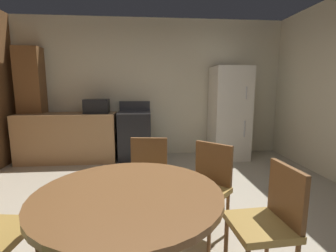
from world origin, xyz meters
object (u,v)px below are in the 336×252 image
Objects in this scene: dining_table at (129,216)px; chair_north at (148,176)px; refrigerator at (229,113)px; chair_northeast at (207,184)px; microwave at (97,106)px; chair_east at (270,218)px; oven_range at (135,135)px.

chair_north reaches higher than dining_table.
refrigerator is 2.02× the size of chair_northeast.
dining_table is (0.79, -3.20, -0.43)m from microwave.
chair_northeast is at bearing -59.91° from microwave.
chair_east is at bearing -61.00° from microwave.
chair_east is (1.05, -3.15, 0.03)m from oven_range.
oven_range is 1.26× the size of chair_east.
microwave is at bearing -179.70° from oven_range.
oven_range is 1.26× the size of chair_northeast.
chair_north is at bearing -67.87° from microwave.
oven_range is 2.27m from chair_north.
chair_east is 1.00× the size of chair_north.
chair_east is (-0.77, -3.10, -0.38)m from refrigerator.
chair_north is (0.13, 0.95, -0.10)m from dining_table.
dining_table is at bearing -76.17° from microwave.
refrigerator reaches higher than microwave.
oven_range is 3.21m from dining_table.
oven_range is 0.89m from microwave.
chair_northeast is at bearing 71.56° from chair_north.
oven_range reaches higher than chair_east.
refrigerator reaches higher than chair_northeast.
oven_range reaches higher than chair_north.
refrigerator is at bearing 61.29° from dining_table.
chair_northeast is at bearing -68.92° from chair_east.
oven_range is 1.87m from refrigerator.
chair_east is 1.22m from chair_north.
microwave is 0.38× the size of dining_table.
oven_range is 1.26× the size of chair_north.
oven_range reaches higher than dining_table.
chair_east is (0.28, -0.63, 0.00)m from chair_northeast.
chair_north is (0.23, -2.26, 0.03)m from oven_range.
microwave reaches higher than dining_table.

